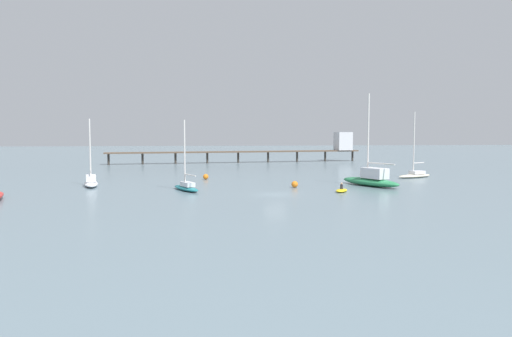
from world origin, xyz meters
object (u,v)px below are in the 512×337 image
object	(u,v)px
pier	(294,146)
mooring_buoy_inner	(206,177)
sailboat_cream	(415,174)
dinghy_yellow	(342,190)
mooring_buoy_mid	(295,184)
sailboat_teal	(186,186)
sailboat_green	(371,179)
sailboat_white	(91,181)

from	to	relation	value
pier	mooring_buoy_inner	world-z (taller)	pier
sailboat_cream	dinghy_yellow	bearing A→B (deg)	-135.56
dinghy_yellow	mooring_buoy_mid	world-z (taller)	dinghy_yellow
sailboat_teal	dinghy_yellow	distance (m)	19.20
pier	sailboat_teal	world-z (taller)	sailboat_teal
sailboat_teal	sailboat_cream	xyz separation A→B (m)	(35.97, 13.44, 0.00)
sailboat_teal	sailboat_cream	bearing A→B (deg)	20.49
sailboat_green	pier	bearing A→B (deg)	90.42
sailboat_teal	mooring_buoy_mid	world-z (taller)	sailboat_teal
mooring_buoy_mid	mooring_buoy_inner	xyz separation A→B (m)	(-11.55, 12.34, -0.01)
sailboat_green	sailboat_white	size ratio (longest dim) A/B	1.37
sailboat_green	mooring_buoy_inner	bearing A→B (deg)	152.25
sailboat_white	dinghy_yellow	xyz separation A→B (m)	(31.81, -9.50, -0.46)
sailboat_cream	mooring_buoy_inner	bearing A→B (deg)	178.82
pier	sailboat_cream	xyz separation A→B (m)	(11.66, -42.11, -3.18)
sailboat_cream	dinghy_yellow	world-z (taller)	sailboat_cream
sailboat_white	sailboat_teal	bearing A→B (deg)	-25.72
sailboat_green	dinghy_yellow	world-z (taller)	sailboat_green
sailboat_teal	dinghy_yellow	world-z (taller)	sailboat_teal
dinghy_yellow	mooring_buoy_inner	bearing A→B (deg)	133.26
mooring_buoy_inner	mooring_buoy_mid	bearing A→B (deg)	-46.87
mooring_buoy_inner	sailboat_white	bearing A→B (deg)	-152.81
sailboat_teal	sailboat_green	bearing A→B (deg)	5.68
pier	dinghy_yellow	bearing A→B (deg)	-95.25
dinghy_yellow	mooring_buoy_mid	bearing A→B (deg)	133.58
sailboat_white	dinghy_yellow	world-z (taller)	sailboat_white
pier	sailboat_white	size ratio (longest dim) A/B	6.69
sailboat_teal	mooring_buoy_mid	distance (m)	14.18
dinghy_yellow	sailboat_green	bearing A→B (deg)	44.73
pier	sailboat_white	xyz separation A→B (m)	(-37.21, -49.34, -3.12)
sailboat_green	mooring_buoy_mid	world-z (taller)	sailboat_green
sailboat_white	mooring_buoy_inner	size ratio (longest dim) A/B	10.82
mooring_buoy_mid	dinghy_yellow	bearing A→B (deg)	-46.42
sailboat_green	dinghy_yellow	size ratio (longest dim) A/B	4.08
sailboat_teal	dinghy_yellow	size ratio (longest dim) A/B	2.88
dinghy_yellow	sailboat_white	bearing A→B (deg)	163.37
mooring_buoy_mid	sailboat_white	bearing A→B (deg)	170.70
mooring_buoy_mid	mooring_buoy_inner	world-z (taller)	mooring_buoy_mid
mooring_buoy_inner	dinghy_yellow	bearing A→B (deg)	-46.74
sailboat_white	mooring_buoy_inner	bearing A→B (deg)	27.19
sailboat_cream	mooring_buoy_inner	world-z (taller)	sailboat_cream
sailboat_white	dinghy_yellow	distance (m)	33.20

